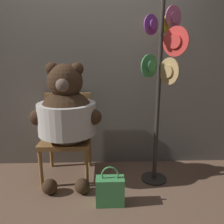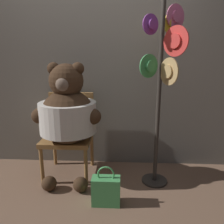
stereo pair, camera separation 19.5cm
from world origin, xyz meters
name	(u,v)px [view 2 (the right image)]	position (x,y,z in m)	size (l,w,h in m)	color
ground_plane	(86,192)	(0.00, 0.00, 0.00)	(14.00, 14.00, 0.00)	brown
wall_back	(93,67)	(0.00, 0.74, 1.24)	(8.00, 0.10, 2.49)	slate
chair	(69,130)	(-0.25, 0.45, 0.51)	(0.54, 0.51, 0.95)	#9E703D
teddy_bear	(68,114)	(-0.22, 0.28, 0.77)	(0.74, 0.65, 1.31)	#3D2819
hat_display_rack	(162,78)	(0.75, 0.21, 1.16)	(0.45, 0.40, 1.87)	#332D28
handbag_on_ground	(106,190)	(0.23, -0.17, 0.14)	(0.26, 0.13, 0.39)	#479E56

